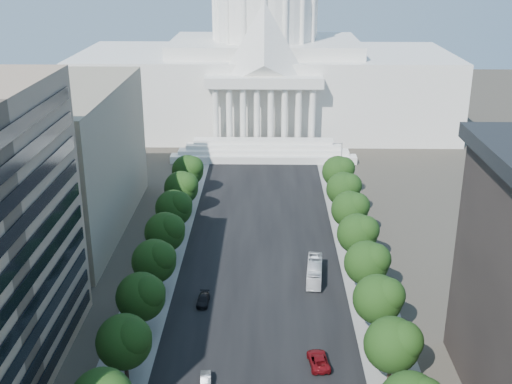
# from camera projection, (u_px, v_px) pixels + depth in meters

# --- Properties ---
(road_asphalt) EXTENTS (30.00, 260.00, 0.01)m
(road_asphalt) POSITION_uv_depth(u_px,v_px,m) (261.00, 249.00, 127.49)
(road_asphalt) COLOR black
(road_asphalt) RESTS_ON ground
(sidewalk_left) EXTENTS (8.00, 260.00, 0.02)m
(sidewalk_left) POSITION_uv_depth(u_px,v_px,m) (166.00, 248.00, 127.84)
(sidewalk_left) COLOR gray
(sidewalk_left) RESTS_ON ground
(sidewalk_right) EXTENTS (8.00, 260.00, 0.02)m
(sidewalk_right) POSITION_uv_depth(u_px,v_px,m) (357.00, 250.00, 127.15)
(sidewalk_right) COLOR gray
(sidewalk_right) RESTS_ON ground
(capitol) EXTENTS (120.00, 56.00, 73.00)m
(capitol) POSITION_uv_depth(u_px,v_px,m) (265.00, 67.00, 209.28)
(capitol) COLOR white
(capitol) RESTS_ON ground
(office_block_left_far) EXTENTS (38.00, 52.00, 30.00)m
(office_block_left_far) POSITION_uv_depth(u_px,v_px,m) (30.00, 160.00, 132.44)
(office_block_left_far) COLOR gray
(office_block_left_far) RESTS_ON ground
(tree_l_d) EXTENTS (7.79, 7.60, 9.97)m
(tree_l_d) POSITION_uv_depth(u_px,v_px,m) (126.00, 341.00, 86.05)
(tree_l_d) COLOR #33261C
(tree_l_d) RESTS_ON ground
(tree_l_e) EXTENTS (7.79, 7.60, 9.97)m
(tree_l_e) POSITION_uv_depth(u_px,v_px,m) (143.00, 296.00, 97.28)
(tree_l_e) COLOR #33261C
(tree_l_e) RESTS_ON ground
(tree_l_f) EXTENTS (7.79, 7.60, 9.97)m
(tree_l_f) POSITION_uv_depth(u_px,v_px,m) (156.00, 260.00, 108.51)
(tree_l_f) COLOR #33261C
(tree_l_f) RESTS_ON ground
(tree_l_g) EXTENTS (7.79, 7.60, 9.97)m
(tree_l_g) POSITION_uv_depth(u_px,v_px,m) (166.00, 231.00, 119.75)
(tree_l_g) COLOR #33261C
(tree_l_g) RESTS_ON ground
(tree_l_h) EXTENTS (7.79, 7.60, 9.97)m
(tree_l_h) POSITION_uv_depth(u_px,v_px,m) (175.00, 207.00, 130.98)
(tree_l_h) COLOR #33261C
(tree_l_h) RESTS_ON ground
(tree_l_i) EXTENTS (7.79, 7.60, 9.97)m
(tree_l_i) POSITION_uv_depth(u_px,v_px,m) (183.00, 187.00, 142.21)
(tree_l_i) COLOR #33261C
(tree_l_i) RESTS_ON ground
(tree_l_j) EXTENTS (7.79, 7.60, 9.97)m
(tree_l_j) POSITION_uv_depth(u_px,v_px,m) (189.00, 170.00, 153.44)
(tree_l_j) COLOR #33261C
(tree_l_j) RESTS_ON ground
(tree_r_d) EXTENTS (7.79, 7.60, 9.97)m
(tree_r_d) POSITION_uv_depth(u_px,v_px,m) (395.00, 344.00, 85.40)
(tree_r_d) COLOR #33261C
(tree_r_d) RESTS_ON ground
(tree_r_e) EXTENTS (7.79, 7.60, 9.97)m
(tree_r_e) POSITION_uv_depth(u_px,v_px,m) (380.00, 298.00, 96.63)
(tree_r_e) COLOR #33261C
(tree_r_e) RESTS_ON ground
(tree_r_f) EXTENTS (7.79, 7.60, 9.97)m
(tree_r_f) POSITION_uv_depth(u_px,v_px,m) (369.00, 262.00, 107.87)
(tree_r_f) COLOR #33261C
(tree_r_f) RESTS_ON ground
(tree_r_g) EXTENTS (7.79, 7.60, 9.97)m
(tree_r_g) POSITION_uv_depth(u_px,v_px,m) (359.00, 233.00, 119.10)
(tree_r_g) COLOR #33261C
(tree_r_g) RESTS_ON ground
(tree_r_h) EXTENTS (7.79, 7.60, 9.97)m
(tree_r_h) POSITION_uv_depth(u_px,v_px,m) (351.00, 208.00, 130.33)
(tree_r_h) COLOR #33261C
(tree_r_h) RESTS_ON ground
(tree_r_i) EXTENTS (7.79, 7.60, 9.97)m
(tree_r_i) POSITION_uv_depth(u_px,v_px,m) (345.00, 188.00, 141.56)
(tree_r_i) COLOR #33261C
(tree_r_i) RESTS_ON ground
(tree_r_j) EXTENTS (7.79, 7.60, 9.97)m
(tree_r_j) POSITION_uv_depth(u_px,v_px,m) (339.00, 171.00, 152.79)
(tree_r_j) COLOR #33261C
(tree_r_j) RESTS_ON ground
(streetlight_c) EXTENTS (2.61, 0.44, 9.00)m
(streetlight_c) POSITION_uv_depth(u_px,v_px,m) (390.00, 301.00, 97.01)
(streetlight_c) COLOR gray
(streetlight_c) RESTS_ON ground
(streetlight_d) EXTENTS (2.61, 0.44, 9.00)m
(streetlight_d) POSITION_uv_depth(u_px,v_px,m) (367.00, 233.00, 120.41)
(streetlight_d) COLOR gray
(streetlight_d) RESTS_ON ground
(streetlight_e) EXTENTS (2.61, 0.44, 9.00)m
(streetlight_e) POSITION_uv_depth(u_px,v_px,m) (351.00, 187.00, 143.81)
(streetlight_e) COLOR gray
(streetlight_e) RESTS_ON ground
(streetlight_f) EXTENTS (2.61, 0.44, 9.00)m
(streetlight_f) POSITION_uv_depth(u_px,v_px,m) (339.00, 154.00, 167.21)
(streetlight_f) COLOR gray
(streetlight_f) RESTS_ON ground
(car_silver) EXTENTS (1.79, 4.20, 1.35)m
(car_silver) POSITION_uv_depth(u_px,v_px,m) (206.00, 381.00, 87.17)
(car_silver) COLOR #929499
(car_silver) RESTS_ON ground
(car_red) EXTENTS (3.38, 6.11, 1.62)m
(car_red) POSITION_uv_depth(u_px,v_px,m) (318.00, 360.00, 91.36)
(car_red) COLOR maroon
(car_red) RESTS_ON ground
(car_dark_b) EXTENTS (2.07, 4.77, 1.37)m
(car_dark_b) POSITION_uv_depth(u_px,v_px,m) (203.00, 300.00, 107.40)
(car_dark_b) COLOR black
(car_dark_b) RESTS_ON ground
(city_bus) EXTENTS (3.56, 11.15, 3.05)m
(city_bus) POSITION_uv_depth(u_px,v_px,m) (314.00, 271.00, 115.34)
(city_bus) COLOR white
(city_bus) RESTS_ON ground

